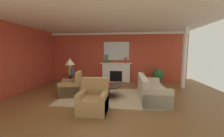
% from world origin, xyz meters
% --- Properties ---
extents(ground_plane, '(9.83, 9.83, 0.00)m').
position_xyz_m(ground_plane, '(0.00, 0.00, 0.00)').
color(ground_plane, brown).
extents(wall_fireplace, '(8.16, 0.12, 2.88)m').
position_xyz_m(wall_fireplace, '(0.00, 3.20, 1.44)').
color(wall_fireplace, '#B7422D').
rests_on(wall_fireplace, ground_plane).
extents(wall_window, '(0.12, 6.88, 2.88)m').
position_xyz_m(wall_window, '(-3.84, 0.30, 1.44)').
color(wall_window, '#B7422D').
rests_on(wall_window, ground_plane).
extents(ceiling_panel, '(8.16, 6.88, 0.06)m').
position_xyz_m(ceiling_panel, '(0.00, 0.30, 2.91)').
color(ceiling_panel, white).
extents(crown_moulding, '(8.16, 0.08, 0.12)m').
position_xyz_m(crown_moulding, '(0.00, 3.12, 2.80)').
color(crown_moulding, white).
extents(area_rug, '(3.56, 2.35, 0.01)m').
position_xyz_m(area_rug, '(0.03, 0.20, 0.01)').
color(area_rug, tan).
rests_on(area_rug, ground_plane).
extents(fireplace, '(1.80, 0.35, 1.12)m').
position_xyz_m(fireplace, '(0.11, 2.99, 0.53)').
color(fireplace, white).
rests_on(fireplace, ground_plane).
extents(mantel_mirror, '(1.46, 0.04, 1.05)m').
position_xyz_m(mantel_mirror, '(0.11, 3.11, 1.79)').
color(mantel_mirror, silver).
extents(sofa, '(0.90, 2.10, 0.85)m').
position_xyz_m(sofa, '(1.63, 0.14, 0.30)').
color(sofa, '#BCB299').
rests_on(sofa, ground_plane).
extents(armchair_near_window, '(0.95, 0.95, 0.95)m').
position_xyz_m(armchair_near_window, '(-1.43, 0.19, 0.31)').
color(armchair_near_window, '#9E7A4C').
rests_on(armchair_near_window, ground_plane).
extents(armchair_facing_fireplace, '(0.80, 0.80, 0.95)m').
position_xyz_m(armchair_facing_fireplace, '(-0.21, -1.19, 0.31)').
color(armchair_facing_fireplace, '#9E7A4C').
rests_on(armchair_facing_fireplace, ground_plane).
extents(coffee_table, '(1.00, 1.00, 0.45)m').
position_xyz_m(coffee_table, '(0.03, 0.20, 0.34)').
color(coffee_table, '#2D2319').
rests_on(coffee_table, ground_plane).
extents(side_table, '(0.56, 0.56, 0.70)m').
position_xyz_m(side_table, '(-1.84, 1.03, 0.40)').
color(side_table, '#2D2319').
rests_on(side_table, ground_plane).
extents(table_lamp, '(0.44, 0.44, 0.75)m').
position_xyz_m(table_lamp, '(-1.84, 1.03, 1.22)').
color(table_lamp, '#B28E38').
rests_on(table_lamp, side_table).
extents(vase_mantel_left, '(0.18, 0.18, 0.46)m').
position_xyz_m(vase_mantel_left, '(-0.44, 2.94, 1.35)').
color(vase_mantel_left, '#33703D').
rests_on(vase_mantel_left, fireplace).
extents(vase_on_side_table, '(0.11, 0.11, 0.33)m').
position_xyz_m(vase_on_side_table, '(-1.69, 0.91, 0.87)').
color(vase_on_side_table, navy).
rests_on(vase_on_side_table, side_table).
extents(vase_tall_corner, '(0.24, 0.24, 0.58)m').
position_xyz_m(vase_tall_corner, '(1.78, 2.69, 0.29)').
color(vase_tall_corner, '#9E3328').
rests_on(vase_tall_corner, ground_plane).
extents(vase_mantel_right, '(0.14, 0.14, 0.31)m').
position_xyz_m(vase_mantel_right, '(0.66, 2.94, 1.27)').
color(vase_mantel_right, '#9E3328').
rests_on(vase_mantel_right, fireplace).
extents(book_red_cover, '(0.25, 0.19, 0.06)m').
position_xyz_m(book_red_cover, '(0.02, 0.16, 0.48)').
color(book_red_cover, maroon).
rests_on(book_red_cover, coffee_table).
extents(book_art_folio, '(0.26, 0.23, 0.05)m').
position_xyz_m(book_art_folio, '(0.08, 0.22, 0.53)').
color(book_art_folio, maroon).
rests_on(book_art_folio, coffee_table).
extents(potted_plant, '(0.56, 0.56, 0.83)m').
position_xyz_m(potted_plant, '(2.38, 2.51, 0.49)').
color(potted_plant, '#333333').
rests_on(potted_plant, ground_plane).
extents(column_white, '(0.20, 0.20, 2.88)m').
position_xyz_m(column_white, '(3.45, 1.97, 1.44)').
color(column_white, white).
rests_on(column_white, ground_plane).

